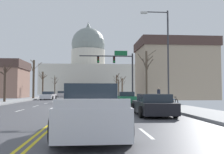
{
  "coord_description": "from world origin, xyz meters",
  "views": [
    {
      "loc": [
        1.7,
        -22.29,
        1.44
      ],
      "look_at": [
        5.92,
        32.75,
        4.36
      ],
      "focal_mm": 41.12,
      "sensor_mm": 36.0,
      "label": 1
    }
  ],
  "objects_px": {
    "sedan_near_02": "(93,102)",
    "sedan_oncoming_01": "(74,95)",
    "sedan_near_03": "(153,105)",
    "sedan_near_01": "(126,98)",
    "pickup_truck_near_04": "(91,111)",
    "sedan_oncoming_00": "(48,96)",
    "signal_gantry": "(118,65)",
    "sedan_near_00": "(93,97)",
    "pedestrian_00": "(159,94)",
    "sedan_oncoming_03": "(80,94)",
    "street_lamp_right": "(164,49)",
    "bicycle_parked": "(174,103)",
    "sedan_oncoming_02": "(61,94)"
  },
  "relations": [
    {
      "from": "sedan_near_00",
      "to": "sedan_oncoming_01",
      "type": "xyz_separation_m",
      "value": [
        -3.56,
        16.16,
        0.04
      ]
    },
    {
      "from": "sedan_near_00",
      "to": "sedan_oncoming_01",
      "type": "relative_size",
      "value": 1.07
    },
    {
      "from": "sedan_near_01",
      "to": "sedan_near_02",
      "type": "relative_size",
      "value": 0.96
    },
    {
      "from": "signal_gantry",
      "to": "sedan_near_00",
      "type": "xyz_separation_m",
      "value": [
        -3.63,
        -3.73,
        -4.68
      ]
    },
    {
      "from": "sedan_oncoming_03",
      "to": "pedestrian_00",
      "type": "bearing_deg",
      "value": -75.94
    },
    {
      "from": "pedestrian_00",
      "to": "bicycle_parked",
      "type": "distance_m",
      "value": 7.01
    },
    {
      "from": "sedan_near_00",
      "to": "pedestrian_00",
      "type": "relative_size",
      "value": 2.8
    },
    {
      "from": "sedan_near_03",
      "to": "sedan_oncoming_01",
      "type": "bearing_deg",
      "value": 101.2
    },
    {
      "from": "street_lamp_right",
      "to": "pickup_truck_near_04",
      "type": "bearing_deg",
      "value": -116.03
    },
    {
      "from": "sedan_near_02",
      "to": "sedan_oncoming_02",
      "type": "height_order",
      "value": "sedan_oncoming_02"
    },
    {
      "from": "street_lamp_right",
      "to": "sedan_oncoming_03",
      "type": "bearing_deg",
      "value": 101.61
    },
    {
      "from": "sedan_near_02",
      "to": "pedestrian_00",
      "type": "height_order",
      "value": "pedestrian_00"
    },
    {
      "from": "sedan_near_02",
      "to": "sedan_near_03",
      "type": "relative_size",
      "value": 0.96
    },
    {
      "from": "sedan_near_00",
      "to": "sedan_near_03",
      "type": "xyz_separation_m",
      "value": [
        3.39,
        -18.94,
        0.03
      ]
    },
    {
      "from": "street_lamp_right",
      "to": "sedan_oncoming_03",
      "type": "relative_size",
      "value": 1.94
    },
    {
      "from": "sedan_oncoming_00",
      "to": "sedan_oncoming_01",
      "type": "height_order",
      "value": "sedan_oncoming_00"
    },
    {
      "from": "sedan_oncoming_01",
      "to": "sedan_near_00",
      "type": "bearing_deg",
      "value": -77.57
    },
    {
      "from": "sedan_near_01",
      "to": "bicycle_parked",
      "type": "bearing_deg",
      "value": -71.51
    },
    {
      "from": "sedan_near_01",
      "to": "sedan_oncoming_00",
      "type": "relative_size",
      "value": 0.94
    },
    {
      "from": "sedan_oncoming_02",
      "to": "bicycle_parked",
      "type": "bearing_deg",
      "value": -70.94
    },
    {
      "from": "sedan_oncoming_03",
      "to": "bicycle_parked",
      "type": "bearing_deg",
      "value": -78.58
    },
    {
      "from": "signal_gantry",
      "to": "sedan_near_03",
      "type": "relative_size",
      "value": 1.7
    },
    {
      "from": "sedan_near_00",
      "to": "sedan_near_01",
      "type": "bearing_deg",
      "value": -58.47
    },
    {
      "from": "signal_gantry",
      "to": "sedan_oncoming_02",
      "type": "height_order",
      "value": "signal_gantry"
    },
    {
      "from": "sedan_near_02",
      "to": "bicycle_parked",
      "type": "distance_m",
      "value": 6.54
    },
    {
      "from": "pickup_truck_near_04",
      "to": "sedan_near_01",
      "type": "bearing_deg",
      "value": 79.0
    },
    {
      "from": "sedan_near_01",
      "to": "signal_gantry",
      "type": "bearing_deg",
      "value": 89.56
    },
    {
      "from": "street_lamp_right",
      "to": "bicycle_parked",
      "type": "relative_size",
      "value": 4.65
    },
    {
      "from": "sedan_near_00",
      "to": "sedan_near_01",
      "type": "height_order",
      "value": "sedan_near_01"
    },
    {
      "from": "signal_gantry",
      "to": "sedan_near_01",
      "type": "bearing_deg",
      "value": -90.44
    },
    {
      "from": "sedan_near_03",
      "to": "sedan_oncoming_00",
      "type": "distance_m",
      "value": 28.81
    },
    {
      "from": "signal_gantry",
      "to": "pickup_truck_near_04",
      "type": "xyz_separation_m",
      "value": [
        -3.79,
        -28.63,
        -4.48
      ]
    },
    {
      "from": "sedan_near_02",
      "to": "street_lamp_right",
      "type": "bearing_deg",
      "value": 3.41
    },
    {
      "from": "sedan_near_00",
      "to": "pedestrian_00",
      "type": "height_order",
      "value": "pedestrian_00"
    },
    {
      "from": "sedan_near_03",
      "to": "pedestrian_00",
      "type": "height_order",
      "value": "pedestrian_00"
    },
    {
      "from": "sedan_near_03",
      "to": "bicycle_parked",
      "type": "bearing_deg",
      "value": 59.77
    },
    {
      "from": "sedan_near_01",
      "to": "pickup_truck_near_04",
      "type": "relative_size",
      "value": 0.77
    },
    {
      "from": "sedan_oncoming_00",
      "to": "sedan_near_00",
      "type": "bearing_deg",
      "value": -48.14
    },
    {
      "from": "sedan_near_01",
      "to": "sedan_oncoming_03",
      "type": "xyz_separation_m",
      "value": [
        -7.01,
        40.09,
        -0.09
      ]
    },
    {
      "from": "sedan_oncoming_02",
      "to": "pedestrian_00",
      "type": "height_order",
      "value": "pedestrian_00"
    },
    {
      "from": "pickup_truck_near_04",
      "to": "sedan_near_02",
      "type": "bearing_deg",
      "value": 89.65
    },
    {
      "from": "signal_gantry",
      "to": "sedan_oncoming_03",
      "type": "height_order",
      "value": "signal_gantry"
    },
    {
      "from": "sedan_oncoming_00",
      "to": "bicycle_parked",
      "type": "distance_m",
      "value": 25.63
    },
    {
      "from": "pickup_truck_near_04",
      "to": "bicycle_parked",
      "type": "relative_size",
      "value": 3.17
    },
    {
      "from": "sedan_near_02",
      "to": "sedan_near_03",
      "type": "xyz_separation_m",
      "value": [
        3.47,
        -6.44,
        0.05
      ]
    },
    {
      "from": "sedan_near_02",
      "to": "sedan_oncoming_01",
      "type": "xyz_separation_m",
      "value": [
        -3.48,
        28.66,
        0.06
      ]
    },
    {
      "from": "sedan_near_01",
      "to": "sedan_oncoming_03",
      "type": "height_order",
      "value": "sedan_near_01"
    },
    {
      "from": "street_lamp_right",
      "to": "sedan_near_02",
      "type": "xyz_separation_m",
      "value": [
        -6.16,
        -0.37,
        -4.48
      ]
    },
    {
      "from": "signal_gantry",
      "to": "sedan_near_02",
      "type": "bearing_deg",
      "value": -102.89
    },
    {
      "from": "bicycle_parked",
      "to": "sedan_oncoming_02",
      "type": "bearing_deg",
      "value": 109.06
    }
  ]
}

